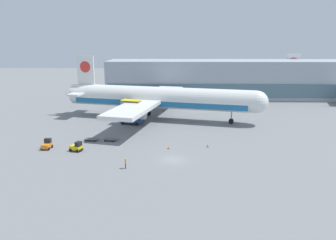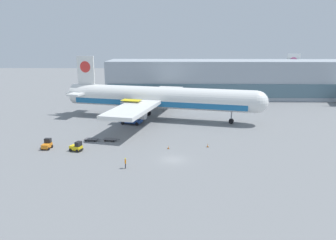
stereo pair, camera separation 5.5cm
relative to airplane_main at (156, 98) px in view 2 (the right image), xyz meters
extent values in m
plane|color=slate|center=(4.76, -32.03, -5.84)|extent=(400.00, 400.00, 0.00)
cube|color=#9EA8B2|center=(25.30, 35.71, 1.16)|extent=(90.00, 18.00, 14.00)
cube|color=slate|center=(25.30, 26.61, -1.99)|extent=(88.20, 0.20, 4.90)
cylinder|color=white|center=(0.77, -0.19, 0.26)|extent=(51.87, 18.12, 5.80)
cube|color=#1E669E|center=(0.77, -0.19, -1.04)|extent=(47.81, 17.00, 1.45)
sphere|color=white|center=(26.01, -6.43, 0.26)|extent=(5.68, 5.68, 5.68)
cone|color=white|center=(-24.47, 6.05, 0.26)|extent=(7.52, 6.88, 5.51)
cube|color=white|center=(-20.43, 5.05, 7.16)|extent=(5.15, 1.68, 8.00)
cylinder|color=red|center=(-20.43, 5.05, 8.12)|extent=(3.24, 1.30, 3.20)
cube|color=white|center=(-21.44, 5.30, 0.84)|extent=(6.62, 13.48, 0.50)
cube|color=white|center=(-1.75, 0.43, -0.46)|extent=(19.29, 48.52, 0.90)
cylinder|color=#9EA0A5|center=(-4.17, -9.35, -2.26)|extent=(4.75, 3.73, 2.80)
cylinder|color=#9EA0A5|center=(0.67, 10.22, -2.26)|extent=(4.75, 3.73, 2.80)
cylinder|color=#9EA0A5|center=(19.95, -4.93, -3.19)|extent=(0.36, 0.36, 4.00)
cylinder|color=black|center=(19.95, -4.93, -5.19)|extent=(1.48, 1.19, 1.30)
cylinder|color=#9EA0A5|center=(-4.04, -2.30, -3.19)|extent=(0.36, 0.36, 4.00)
cylinder|color=black|center=(-4.04, -2.30, -5.19)|extent=(1.48, 1.19, 1.30)
cylinder|color=#9EA0A5|center=(-2.50, 3.91, -3.19)|extent=(0.36, 0.36, 4.00)
cylinder|color=black|center=(-2.50, 3.91, -5.19)|extent=(1.48, 1.19, 1.30)
cone|color=white|center=(48.79, 45.97, -0.06)|extent=(7.32, 6.78, 5.22)
cube|color=white|center=(52.55, 44.81, 6.48)|extent=(4.83, 1.86, 7.58)
cylinder|color=pink|center=(52.55, 44.81, 7.39)|extent=(3.05, 1.39, 3.03)
cube|color=white|center=(51.61, 45.10, 0.49)|extent=(6.90, 12.78, 0.47)
cylinder|color=#9EA0A5|center=(69.46, 42.75, -3.33)|extent=(0.34, 0.34, 3.79)
cylinder|color=black|center=(69.46, 42.75, -5.22)|extent=(1.43, 1.18, 1.23)
cube|color=#284C99|center=(-6.16, -5.73, -5.04)|extent=(5.77, 4.16, 0.70)
cube|color=#B2B2B7|center=(-6.16, -5.73, -0.09)|extent=(5.48, 3.95, 0.30)
cube|color=yellow|center=(-6.16, -5.73, 0.46)|extent=(5.48, 3.95, 0.08)
cube|color=#284C99|center=(-6.16, -5.73, -2.39)|extent=(4.19, 1.18, 4.70)
cube|color=#284C99|center=(-6.16, -5.73, -2.39)|extent=(4.19, 1.18, 4.70)
cylinder|color=black|center=(-3.91, -4.74, -5.39)|extent=(0.96, 0.57, 0.90)
cylinder|color=black|center=(-4.63, -7.65, -5.39)|extent=(0.96, 0.57, 0.90)
cylinder|color=black|center=(-7.69, -3.80, -5.39)|extent=(0.96, 0.57, 0.90)
cylinder|color=black|center=(-8.41, -6.71, -5.39)|extent=(0.96, 0.57, 0.90)
cube|color=orange|center=(-20.74, -26.37, -5.14)|extent=(1.55, 2.39, 0.80)
cube|color=black|center=(-20.69, -25.72, -4.29)|extent=(1.30, 0.98, 0.90)
cube|color=black|center=(-20.66, -25.14, -5.42)|extent=(1.27, 0.24, 0.24)
cylinder|color=black|center=(-21.38, -25.52, -5.54)|extent=(0.28, 0.61, 0.60)
cylinder|color=black|center=(-19.99, -25.61, -5.54)|extent=(0.28, 0.61, 0.60)
cylinder|color=black|center=(-21.49, -27.12, -5.54)|extent=(0.28, 0.61, 0.60)
cylinder|color=black|center=(-20.09, -27.22, -5.54)|extent=(0.28, 0.61, 0.60)
cube|color=yellow|center=(-14.48, -27.51, -5.14)|extent=(2.65, 2.14, 0.80)
cube|color=black|center=(-13.88, -27.75, -4.29)|extent=(1.29, 1.48, 0.90)
cube|color=black|center=(-13.34, -27.96, -5.42)|extent=(0.61, 1.23, 0.24)
cylinder|color=black|center=(-13.48, -27.15, -5.54)|extent=(0.65, 0.44, 0.60)
cylinder|color=black|center=(-13.99, -28.46, -5.54)|extent=(0.65, 0.44, 0.60)
cylinder|color=black|center=(-14.97, -26.57, -5.54)|extent=(0.65, 0.44, 0.60)
cylinder|color=black|center=(-15.49, -27.87, -5.54)|extent=(0.65, 0.44, 0.60)
cube|color=#56565B|center=(-13.14, -20.78, -5.42)|extent=(2.98, 1.87, 0.12)
cube|color=#56565B|center=(-11.31, -21.03, -5.42)|extent=(0.90, 0.20, 0.08)
cylinder|color=black|center=(-12.09, -20.28, -5.66)|extent=(0.38, 0.19, 0.36)
cylinder|color=black|center=(-12.26, -21.54, -5.66)|extent=(0.38, 0.19, 0.36)
cylinder|color=black|center=(-14.03, -20.01, -5.66)|extent=(0.38, 0.19, 0.36)
cylinder|color=black|center=(-14.20, -21.28, -5.66)|extent=(0.38, 0.19, 0.36)
cube|color=#56565B|center=(-8.97, -20.78, -5.42)|extent=(2.98, 1.87, 0.12)
cube|color=#56565B|center=(-7.14, -21.04, -5.42)|extent=(0.90, 0.20, 0.08)
cylinder|color=black|center=(-7.91, -20.29, -5.66)|extent=(0.38, 0.19, 0.36)
cylinder|color=black|center=(-8.09, -21.55, -5.66)|extent=(0.38, 0.19, 0.36)
cylinder|color=black|center=(-9.85, -20.02, -5.66)|extent=(0.38, 0.19, 0.36)
cylinder|color=black|center=(-10.03, -21.28, -5.66)|extent=(0.38, 0.19, 0.36)
cylinder|color=black|center=(-3.34, -36.46, -5.40)|extent=(0.14, 0.14, 0.89)
cylinder|color=black|center=(-3.38, -36.26, -5.40)|extent=(0.14, 0.14, 0.89)
cube|color=orange|center=(-3.36, -36.36, -4.62)|extent=(0.29, 0.40, 0.67)
cylinder|color=orange|center=(-3.31, -36.60, -4.59)|extent=(0.09, 0.09, 0.60)
cylinder|color=orange|center=(-3.41, -36.13, -4.59)|extent=(0.09, 0.09, 0.60)
sphere|color=tan|center=(-3.36, -36.36, -4.17)|extent=(0.24, 0.24, 0.24)
sphere|color=yellow|center=(-3.36, -36.36, -4.10)|extent=(0.23, 0.23, 0.23)
cube|color=black|center=(3.80, -25.86, -5.82)|extent=(0.40, 0.40, 0.04)
cone|color=orange|center=(3.80, -25.86, -5.50)|extent=(0.32, 0.32, 0.59)
cylinder|color=white|center=(3.80, -25.86, -5.47)|extent=(0.19, 0.19, 0.08)
cube|color=black|center=(11.86, -24.60, -5.82)|extent=(0.40, 0.40, 0.04)
cone|color=orange|center=(11.86, -24.60, -5.48)|extent=(0.32, 0.32, 0.63)
cylinder|color=white|center=(11.86, -24.60, -5.45)|extent=(0.19, 0.19, 0.09)
camera|label=1|loc=(4.88, -88.70, 15.55)|focal=35.00mm
camera|label=2|loc=(4.94, -88.70, 15.55)|focal=35.00mm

